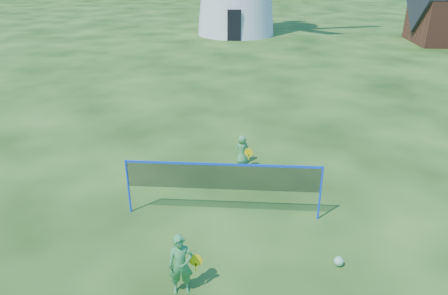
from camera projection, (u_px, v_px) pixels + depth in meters
name	position (u px, v px, depth m)	size (l,w,h in m)	color
ground	(216.00, 203.00, 11.54)	(220.00, 220.00, 0.00)	black
badminton_net	(223.00, 178.00, 10.54)	(5.05, 0.05, 1.55)	blue
player_girl	(181.00, 265.00, 8.21)	(0.70, 0.43, 1.37)	#378A42
player_boy	(242.00, 150.00, 13.62)	(0.64, 0.47, 0.99)	#499751
play_ball	(339.00, 261.00, 9.16)	(0.22, 0.22, 0.22)	green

